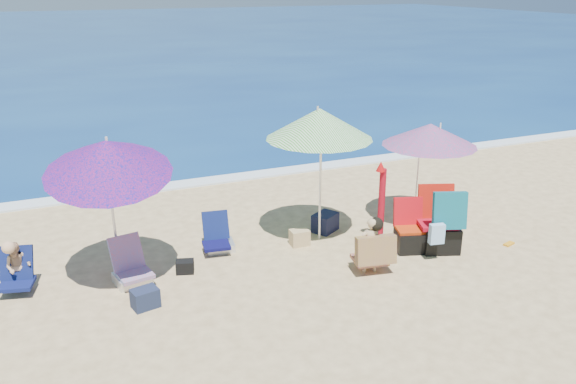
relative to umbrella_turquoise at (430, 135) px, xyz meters
name	(u,v)px	position (x,y,z in m)	size (l,w,h in m)	color
ground	(332,279)	(-2.52, -1.28, -1.68)	(120.00, 120.00, 0.00)	#D8BC84
sea	(78,35)	(-2.52, 43.72, -1.73)	(120.00, 80.00, 0.12)	navy
foam	(229,178)	(-2.52, 3.82, -1.66)	(120.00, 0.50, 0.04)	white
umbrella_turquoise	(430,135)	(0.00, 0.00, 0.00)	(2.16, 2.16, 1.90)	white
umbrella_striped	(319,124)	(-2.10, 0.12, 0.36)	(1.97, 1.97, 2.33)	white
umbrella_blue	(107,157)	(-5.47, -0.23, 0.29)	(2.01, 2.06, 2.40)	silver
furled_umbrella	(381,199)	(-1.21, -0.46, -0.87)	(0.23, 0.20, 1.47)	#A00B19
chair_navy	(218,241)	(-3.79, 0.38, -1.51)	(0.59, 0.66, 0.61)	#0B0B3F
chair_rainbow	(131,271)	(-5.30, -0.20, -1.50)	(0.59, 0.71, 0.67)	#EA5266
camp_chair_left	(410,235)	(-0.87, -0.86, -1.42)	(0.61, 0.62, 0.85)	#AE310C
camp_chair_right	(440,228)	(-0.44, -1.07, -1.28)	(0.84, 0.89, 1.11)	#A20B1E
person_center	(372,247)	(-1.88, -1.33, -1.24)	(0.64, 0.59, 0.90)	tan
person_left	(17,267)	(-6.82, 0.19, -1.30)	(0.55, 0.62, 0.83)	tan
bag_navy_a	(145,298)	(-5.24, -0.99, -1.54)	(0.40, 0.32, 0.27)	#1C243E
bag_black_a	(185,267)	(-4.50, -0.20, -1.58)	(0.31, 0.27, 0.20)	black
bag_tan	(300,238)	(-2.48, 0.03, -1.54)	(0.32, 0.24, 0.27)	tan
bag_navy_b	(325,222)	(-1.81, 0.39, -1.51)	(0.54, 0.51, 0.33)	#171A32
bag_black_b	(423,247)	(-0.71, -1.01, -1.59)	(0.26, 0.22, 0.17)	black
orange_item	(509,244)	(0.79, -1.36, -1.66)	(0.23, 0.16, 0.03)	orange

